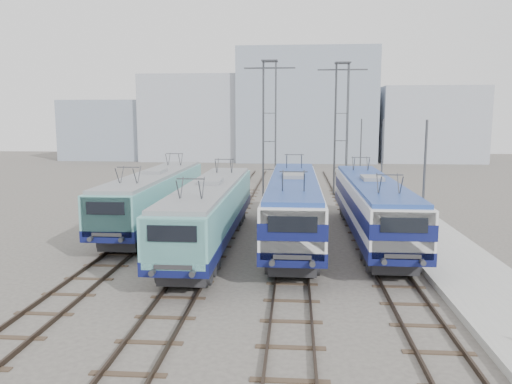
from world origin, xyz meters
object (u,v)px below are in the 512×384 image
(catenary_tower_west, at_px, (269,123))
(mast_rear, at_px, (361,155))
(locomotive_center_right, at_px, (293,202))
(locomotive_far_right, at_px, (372,203))
(locomotive_far_left, at_px, (155,194))
(mast_front, at_px, (424,192))
(mast_mid, at_px, (382,168))
(locomotive_center_left, at_px, (211,209))
(catenary_tower_east, at_px, (341,123))

(catenary_tower_west, xyz_separation_m, mast_rear, (8.60, 4.00, -3.14))
(catenary_tower_west, bearing_deg, locomotive_center_right, -82.13)
(locomotive_center_right, relative_size, catenary_tower_west, 1.51)
(locomotive_far_right, xyz_separation_m, mast_rear, (1.85, 19.95, 1.27))
(catenary_tower_west, distance_m, mast_rear, 9.99)
(locomotive_far_left, distance_m, locomotive_center_right, 9.50)
(locomotive_center_right, xyz_separation_m, mast_front, (6.35, -3.73, 1.19))
(locomotive_far_left, distance_m, mast_rear, 23.12)
(locomotive_far_left, bearing_deg, mast_rear, 48.31)
(locomotive_far_right, relative_size, mast_mid, 2.49)
(locomotive_center_left, relative_size, mast_mid, 2.49)
(catenary_tower_east, distance_m, mast_front, 22.32)
(locomotive_far_left, bearing_deg, locomotive_far_right, -11.37)
(locomotive_center_left, height_order, locomotive_center_right, locomotive_center_right)
(locomotive_center_left, bearing_deg, locomotive_far_left, 132.18)
(catenary_tower_west, relative_size, mast_mid, 1.71)
(locomotive_center_left, bearing_deg, locomotive_center_right, 23.19)
(locomotive_far_left, relative_size, mast_rear, 2.48)
(locomotive_center_right, relative_size, mast_mid, 2.59)
(locomotive_far_left, relative_size, mast_mid, 2.48)
(mast_rear, bearing_deg, locomotive_far_left, -131.69)
(catenary_tower_east, relative_size, mast_rear, 1.71)
(locomotive_center_left, xyz_separation_m, mast_rear, (10.85, 22.20, 1.32))
(locomotive_center_left, distance_m, catenary_tower_east, 22.46)
(catenary_tower_west, xyz_separation_m, mast_front, (8.60, -20.00, -3.14))
(catenary_tower_east, xyz_separation_m, mast_mid, (2.10, -10.00, -3.14))
(locomotive_far_right, xyz_separation_m, catenary_tower_east, (-0.25, 17.95, 4.41))
(locomotive_center_right, xyz_separation_m, mast_mid, (6.35, 8.27, 1.19))
(catenary_tower_east, distance_m, mast_mid, 10.69)
(catenary_tower_east, xyz_separation_m, mast_front, (2.10, -22.00, -3.14))
(locomotive_center_right, bearing_deg, locomotive_far_left, 161.35)
(locomotive_center_left, distance_m, catenary_tower_west, 18.88)
(locomotive_center_right, relative_size, locomotive_far_right, 1.04)
(mast_mid, bearing_deg, locomotive_far_left, -161.17)
(locomotive_far_right, bearing_deg, mast_front, -65.45)
(mast_front, xyz_separation_m, mast_rear, (0.00, 24.00, 0.00))
(locomotive_far_left, height_order, mast_mid, mast_mid)
(catenary_tower_east, bearing_deg, mast_front, -84.55)
(locomotive_far_right, bearing_deg, mast_mid, 76.90)
(catenary_tower_east, height_order, mast_mid, catenary_tower_east)
(locomotive_center_left, bearing_deg, locomotive_far_right, 14.05)
(locomotive_far_left, xyz_separation_m, mast_front, (15.35, -6.76, 1.33))
(locomotive_far_left, distance_m, locomotive_center_left, 6.70)
(locomotive_center_left, relative_size, locomotive_far_right, 1.00)
(mast_rear, bearing_deg, locomotive_center_right, -107.39)
(catenary_tower_west, relative_size, catenary_tower_east, 1.00)
(locomotive_far_left, xyz_separation_m, locomotive_center_right, (9.00, -3.04, 0.14))
(catenary_tower_west, bearing_deg, mast_front, -66.73)
(catenary_tower_west, height_order, mast_rear, catenary_tower_west)
(locomotive_center_right, xyz_separation_m, locomotive_far_right, (4.50, 0.32, -0.08))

